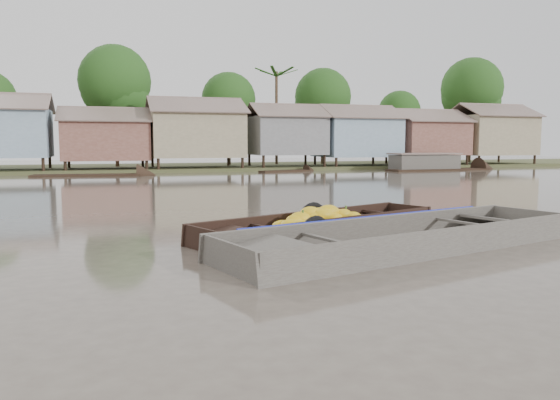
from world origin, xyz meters
name	(u,v)px	position (x,y,z in m)	size (l,w,h in m)	color
ground	(301,240)	(0.00, 0.00, 0.00)	(120.00, 120.00, 0.00)	#52483F
riverbank	(197,130)	(3.03, 31.86, 3.07)	(120.00, 12.47, 10.22)	#384723
banana_boat	(319,226)	(0.60, 0.46, 0.20)	(6.46, 3.72, 0.92)	black
viewer_boat	(408,244)	(1.71, -1.49, 0.07)	(8.32, 4.12, 0.65)	#423C38
distant_boats	(368,169)	(13.81, 24.04, 0.23)	(48.76, 16.14, 1.38)	black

